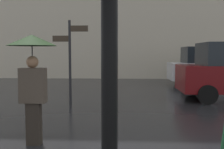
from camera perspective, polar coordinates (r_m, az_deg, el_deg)
The scene contains 3 objects.
pedestrian_with_umbrella at distance 4.74m, azimuth -17.33°, elevation 2.58°, with size 0.87×0.87×1.98m.
parked_car_left at distance 13.83m, azimuth 20.77°, elevation 1.68°, with size 4.07×1.88×1.98m.
street_signpost at distance 7.89m, azimuth -9.34°, elevation 4.41°, with size 1.08×0.08×2.65m.
Camera 1 is at (0.24, -2.36, 1.65)m, focal length 41.00 mm.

